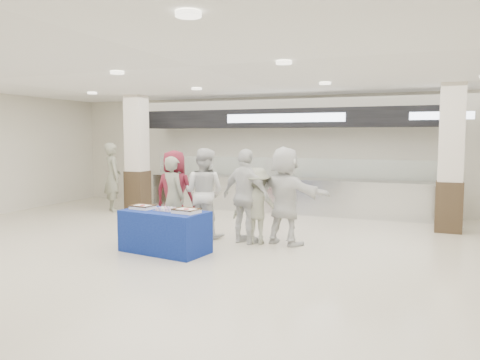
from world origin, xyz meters
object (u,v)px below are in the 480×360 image
at_px(soldier_a, 173,197).
at_px(chef_tall, 204,193).
at_px(sheet_cake_left, 143,207).
at_px(civilian_maroon, 174,193).
at_px(civilian_white, 285,196).
at_px(chef_short, 246,196).
at_px(sheet_cake_right, 186,210).
at_px(cupcake_tray, 166,209).
at_px(soldier_bg, 113,177).
at_px(display_table, 165,231).
at_px(soldier_b, 257,206).

bearing_deg(soldier_a, chef_tall, -140.95).
distance_m(sheet_cake_left, civilian_maroon, 1.36).
bearing_deg(sheet_cake_left, civilian_white, 30.39).
relative_size(chef_short, civilian_white, 0.97).
xyz_separation_m(sheet_cake_right, chef_tall, (-0.40, 1.49, 0.12)).
bearing_deg(cupcake_tray, sheet_cake_left, 177.91).
bearing_deg(chef_tall, civilian_maroon, 4.78).
distance_m(soldier_a, chef_short, 1.63).
relative_size(soldier_a, chef_tall, 0.91).
height_order(civilian_maroon, soldier_bg, soldier_bg).
height_order(sheet_cake_right, civilian_white, civilian_white).
bearing_deg(civilian_maroon, sheet_cake_right, 124.17).
relative_size(sheet_cake_left, sheet_cake_right, 0.90).
distance_m(cupcake_tray, chef_tall, 1.41).
relative_size(display_table, cupcake_tray, 3.77).
xyz_separation_m(soldier_b, soldier_bg, (-5.03, 2.19, 0.21)).
xyz_separation_m(sheet_cake_left, sheet_cake_right, (0.97, -0.11, 0.00)).
xyz_separation_m(chef_tall, civilian_white, (1.74, -0.03, 0.03)).
height_order(sheet_cake_right, soldier_b, soldier_b).
relative_size(civilian_maroon, soldier_bg, 0.94).
bearing_deg(soldier_a, cupcake_tray, 135.87).
distance_m(chef_short, soldier_bg, 5.33).
xyz_separation_m(display_table, sheet_cake_left, (-0.49, 0.04, 0.42)).
bearing_deg(sheet_cake_left, soldier_b, 34.37).
bearing_deg(chef_tall, chef_short, 169.47).
distance_m(soldier_a, chef_tall, 0.65).
distance_m(soldier_b, soldier_bg, 5.49).
distance_m(sheet_cake_right, soldier_a, 1.64).
relative_size(sheet_cake_left, civilian_white, 0.23).
distance_m(sheet_cake_right, civilian_maroon, 1.81).
relative_size(display_table, civilian_maroon, 0.87).
bearing_deg(chef_tall, soldier_a, 19.65).
distance_m(civilian_maroon, soldier_bg, 3.75).
bearing_deg(soldier_a, display_table, 134.95).
bearing_deg(soldier_bg, chef_tall, -168.24).
xyz_separation_m(civilian_maroon, soldier_b, (1.90, -0.12, -0.15)).
distance_m(sheet_cake_left, sheet_cake_right, 0.97).
height_order(chef_tall, soldier_b, chef_tall).
height_order(display_table, cupcake_tray, cupcake_tray).
relative_size(soldier_a, soldier_b, 1.13).
bearing_deg(chef_tall, soldier_bg, -26.01).
xyz_separation_m(cupcake_tray, soldier_bg, (-3.74, 3.43, 0.17)).
height_order(sheet_cake_left, chef_short, chef_short).
relative_size(civilian_maroon, chef_tall, 0.97).
relative_size(display_table, chef_short, 0.84).
xyz_separation_m(civilian_maroon, chef_short, (1.69, -0.20, 0.03)).
xyz_separation_m(display_table, soldier_a, (-0.53, 1.22, 0.46)).
xyz_separation_m(display_table, sheet_cake_right, (0.48, -0.07, 0.42)).
xyz_separation_m(sheet_cake_right, soldier_b, (0.82, 1.33, -0.06)).
bearing_deg(display_table, soldier_bg, 145.83).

